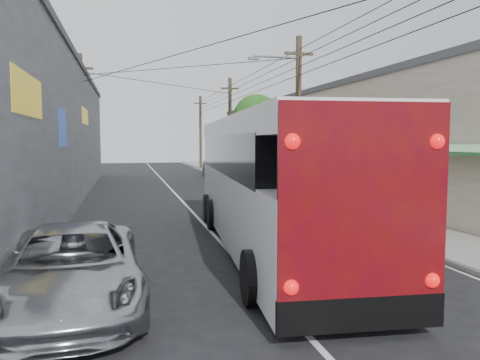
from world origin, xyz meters
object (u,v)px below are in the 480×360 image
(parked_car_mid, at_px, (222,174))
(pedestrian_far, at_px, (309,181))
(coach_bus, at_px, (269,182))
(jeepney, at_px, (72,268))
(parked_suv, at_px, (262,187))
(pedestrian_near, at_px, (319,181))
(parked_car_far, at_px, (215,169))

(parked_car_mid, xyz_separation_m, pedestrian_far, (3.69, -7.32, 0.06))
(coach_bus, bearing_deg, jeepney, -138.20)
(parked_car_mid, relative_size, pedestrian_far, 3.17)
(parked_car_mid, height_order, pedestrian_far, pedestrian_far)
(coach_bus, relative_size, parked_suv, 2.53)
(coach_bus, distance_m, pedestrian_near, 12.90)
(jeepney, bearing_deg, coach_bus, 34.38)
(coach_bus, xyz_separation_m, pedestrian_far, (6.28, 12.35, -1.12))
(parked_car_mid, distance_m, pedestrian_near, 9.32)
(jeepney, bearing_deg, parked_car_far, 71.85)
(parked_car_mid, bearing_deg, parked_suv, -83.70)
(coach_bus, relative_size, pedestrian_near, 8.47)
(parked_car_mid, xyz_separation_m, parked_car_far, (0.80, 7.01, -0.04))
(parked_suv, height_order, pedestrian_far, pedestrian_far)
(parked_car_mid, bearing_deg, jeepney, -102.48)
(parked_car_far, height_order, pedestrian_far, pedestrian_far)
(pedestrian_near, bearing_deg, pedestrian_far, -108.25)
(coach_bus, bearing_deg, pedestrian_far, 67.73)
(parked_car_far, distance_m, pedestrian_far, 14.62)
(coach_bus, distance_m, parked_car_far, 26.92)
(jeepney, xyz_separation_m, pedestrian_far, (11.29, 16.14, 0.07))
(parked_suv, xyz_separation_m, pedestrian_far, (3.54, 2.46, 0.07))
(jeepney, relative_size, parked_suv, 1.04)
(jeepney, xyz_separation_m, parked_car_mid, (7.60, 23.46, 0.00))
(jeepney, relative_size, pedestrian_near, 3.49)
(jeepney, bearing_deg, parked_car_mid, 69.31)
(pedestrian_near, xyz_separation_m, pedestrian_far, (-0.11, 1.19, -0.08))
(jeepney, xyz_separation_m, parked_suv, (7.74, 13.68, 0.00))
(parked_car_far, bearing_deg, parked_suv, -91.38)
(parked_suv, height_order, parked_car_mid, parked_car_mid)
(parked_car_far, bearing_deg, coach_bus, -96.39)
(parked_suv, relative_size, pedestrian_near, 3.34)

